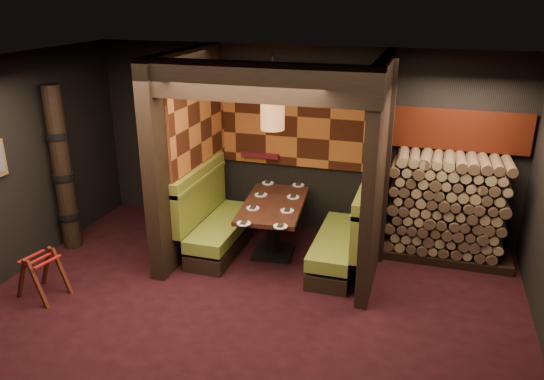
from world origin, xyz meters
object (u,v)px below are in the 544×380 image
Objects in this scene: pendant_lamp at (273,113)px; booth_bench_right at (345,240)px; luggage_rack at (42,273)px; firewood_stack at (452,208)px; totem_column at (62,170)px; dining_table at (274,218)px; booth_bench_left at (216,223)px.

booth_bench_right is at bearing -1.09° from pendant_lamp.
firewood_stack reaches higher than luggage_rack.
booth_bench_right is 1.56m from firewood_stack.
booth_bench_right is 0.92× the size of firewood_stack.
pendant_lamp is at bearing 37.46° from luggage_rack.
totem_column reaches higher than firewood_stack.
dining_table is at bearing 11.89° from totem_column.
firewood_stack reaches higher than dining_table.
booth_bench_right is 2.49× the size of luggage_rack.
booth_bench_right is 0.67× the size of totem_column.
booth_bench_right is at bearing -152.65° from firewood_stack.
dining_table is at bearing 4.66° from booth_bench_left.
booth_bench_left is at bearing -178.68° from pendant_lamp.
booth_bench_left is at bearing 49.58° from luggage_rack.
firewood_stack is (5.33, 1.25, -0.44)m from totem_column.
booth_bench_right is 1.01× the size of dining_table.
booth_bench_left is 1.89m from booth_bench_right.
booth_bench_right is at bearing -3.85° from dining_table.
luggage_rack is at bearing -152.23° from firewood_stack.
booth_bench_right reaches higher than luggage_rack.
totem_column is (-2.09, -0.55, 0.79)m from booth_bench_left.
pendant_lamp is (0.86, 0.02, 1.69)m from booth_bench_left.
pendant_lamp is 3.13m from totem_column.
firewood_stack is at bearing 27.35° from booth_bench_right.
pendant_lamp is 3.52m from luggage_rack.
firewood_stack is (3.25, 0.70, 0.35)m from booth_bench_left.
pendant_lamp is 1.54× the size of luggage_rack.
firewood_stack is at bearing 13.19° from totem_column.
luggage_rack is at bearing -67.52° from totem_column.
dining_table is 0.66× the size of totem_column.
totem_column is (-3.98, -0.55, 0.79)m from booth_bench_right.
totem_column is at bearing -166.81° from firewood_stack.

